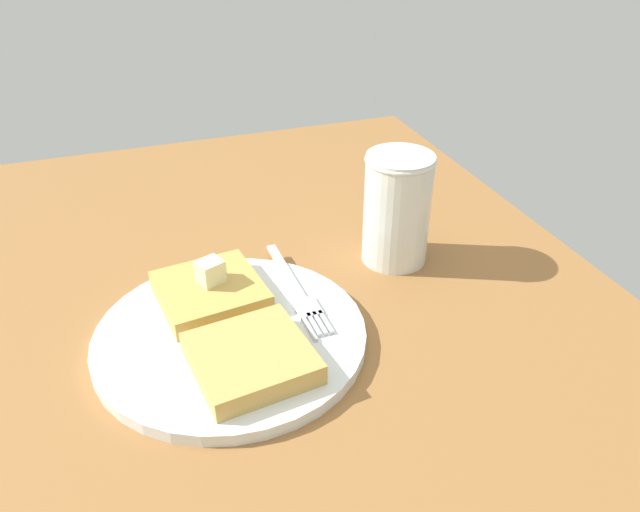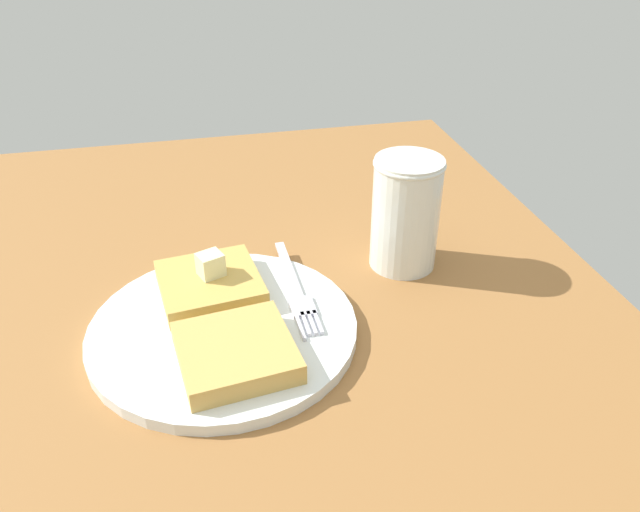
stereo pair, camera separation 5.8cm
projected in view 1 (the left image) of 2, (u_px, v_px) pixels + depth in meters
table_surface at (98, 395)px, 50.23cm from camera, size 99.05×99.05×2.01cm
plate at (231, 336)px, 54.01cm from camera, size 23.51×23.51×1.12cm
toast_slice_left at (210, 292)px, 57.09cm from camera, size 10.12×10.10×1.85cm
toast_slice_middle at (251, 358)px, 49.43cm from camera, size 10.12×10.10×1.85cm
butter_pat_primary at (210, 272)px, 56.28cm from camera, size 2.66×2.78×2.20cm
fork at (299, 294)px, 58.13cm from camera, size 16.03×2.26×0.36cm
syrup_jar at (397, 212)px, 62.97cm from camera, size 6.99×6.99×11.61cm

